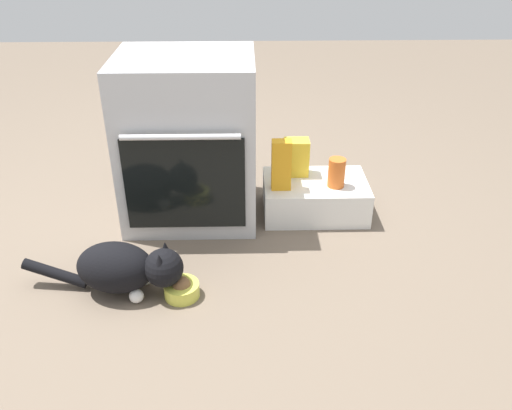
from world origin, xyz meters
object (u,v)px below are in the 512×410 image
(oven, at_px, (189,140))
(food_bowl, at_px, (182,289))
(pantry_cabinet, at_px, (315,197))
(juice_carton, at_px, (281,165))
(cat, at_px, (125,268))
(snack_bag, at_px, (296,157))
(sauce_jar, at_px, (337,173))

(oven, height_order, food_bowl, oven)
(pantry_cabinet, bearing_deg, juice_carton, -160.25)
(oven, height_order, cat, oven)
(food_bowl, xyz_separation_m, snack_bag, (0.50, 0.71, 0.23))
(oven, bearing_deg, sauce_jar, -5.23)
(snack_bag, bearing_deg, juice_carton, -119.63)
(cat, xyz_separation_m, sauce_jar, (0.90, 0.55, 0.12))
(oven, relative_size, sauce_jar, 5.52)
(oven, height_order, snack_bag, oven)
(snack_bag, bearing_deg, food_bowl, -125.20)
(food_bowl, bearing_deg, oven, 90.57)
(sauce_jar, distance_m, snack_bag, 0.22)
(sauce_jar, bearing_deg, food_bowl, -139.55)
(food_bowl, relative_size, cat, 0.21)
(cat, height_order, snack_bag, snack_bag)
(food_bowl, distance_m, cat, 0.23)
(oven, xyz_separation_m, food_bowl, (0.01, -0.64, -0.35))
(sauce_jar, xyz_separation_m, snack_bag, (-0.18, 0.13, 0.02))
(pantry_cabinet, relative_size, food_bowl, 3.60)
(food_bowl, bearing_deg, pantry_cabinet, 46.69)
(juice_carton, bearing_deg, cat, -139.88)
(juice_carton, bearing_deg, sauce_jar, 3.01)
(sauce_jar, relative_size, juice_carton, 0.58)
(food_bowl, bearing_deg, snack_bag, 54.80)
(sauce_jar, height_order, juice_carton, juice_carton)
(cat, height_order, juice_carton, juice_carton)
(food_bowl, bearing_deg, sauce_jar, 40.45)
(sauce_jar, distance_m, juice_carton, 0.27)
(food_bowl, xyz_separation_m, cat, (-0.22, 0.03, 0.08))
(pantry_cabinet, bearing_deg, oven, 178.62)
(cat, distance_m, snack_bag, 1.00)
(oven, distance_m, snack_bag, 0.53)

